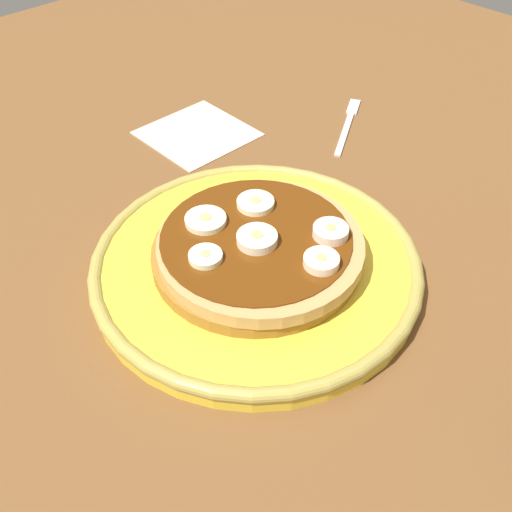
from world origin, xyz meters
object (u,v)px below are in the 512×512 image
Objects in this scene: napkin at (197,133)px; banana_slice_0 at (257,239)px; banana_slice_3 at (205,257)px; plate at (256,264)px; fork at (348,122)px; banana_slice_2 at (321,262)px; pancake_stack at (257,251)px; banana_slice_1 at (256,204)px; banana_slice_4 at (331,232)px; banana_slice_5 at (206,221)px.

banana_slice_0 is at bearing -27.91° from napkin.
banana_slice_3 is 0.25× the size of napkin.
fork is (-10.65, 25.36, -0.88)cm from plate.
banana_slice_2 is 29.17cm from napkin.
banana_slice_2 is (5.31, 1.77, -0.02)cm from banana_slice_0.
banana_slice_3 is at bearing -103.89° from pancake_stack.
pancake_stack is 1.50× the size of fork.
plate reaches higher than fork.
banana_slice_1 is 24.22cm from fork.
fork is (-14.83, 20.95, -4.41)cm from banana_slice_4.
banana_slice_5 is at bearing -162.99° from banana_slice_2.
banana_slice_1 is 7.31cm from banana_slice_4.
banana_slice_3 is (-1.40, -4.25, -0.14)cm from banana_slice_0.
napkin is (-27.11, 9.78, -4.46)cm from banana_slice_2.
napkin is (-18.21, 8.25, -4.36)cm from banana_slice_1.
pancake_stack reaches higher than plate.
banana_slice_5 is 28.28cm from fork.
banana_slice_2 reaches higher than plate.
banana_slice_4 is at bearing -14.67° from napkin.
banana_slice_1 is 1.21× the size of banana_slice_3.
napkin is (-21.51, 11.29, -2.85)cm from pancake_stack.
fork is (-11.00, 25.61, -2.75)cm from pancake_stack.
banana_slice_2 reaches higher than banana_slice_5.
pancake_stack is at bearing -42.61° from banana_slice_1.
banana_slice_1 is 0.28× the size of fork.
banana_slice_5 is (-8.35, -6.25, -0.15)cm from banana_slice_4.
banana_slice_2 is at bearing 15.13° from pancake_stack.
napkin is (-20.40, 15.80, -4.35)cm from banana_slice_3.
banana_slice_0 is at bearing -41.46° from pancake_stack.
banana_slice_3 reaches higher than pancake_stack.
banana_slice_5 is (-4.81, -1.33, -0.13)cm from banana_slice_0.
napkin is 17.76cm from fork.
banana_slice_5 is (-4.52, -1.58, 1.50)cm from pancake_stack.
banana_slice_2 is at bearing -9.73° from banana_slice_1.
banana_slice_5 is at bearing -143.19° from banana_slice_4.
plate is at bearing 144.70° from pancake_stack.
banana_slice_1 is 7.86cm from banana_slice_3.
plate is 3.60cm from banana_slice_0.
banana_slice_0 is at bearing -66.41° from fork.
banana_slice_3 is 4.49cm from banana_slice_5.
banana_slice_2 is 29.58cm from fork.
plate is at bearing 141.79° from banana_slice_0.
banana_slice_1 reaches higher than fork.
banana_slice_0 is at bearing -38.21° from plate.
banana_slice_1 and banana_slice_5 have the same top height.
banana_slice_2 is at bearing -60.59° from banana_slice_4.
banana_slice_1 is at bearing 106.19° from banana_slice_3.
banana_slice_4 is 26.04cm from fork.
banana_slice_2 reaches higher than banana_slice_3.
pancake_stack reaches higher than fork.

